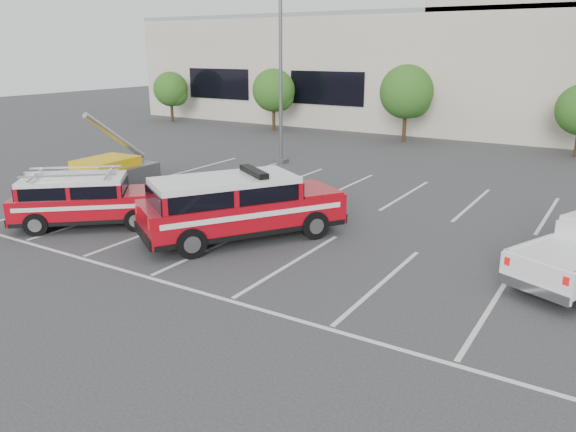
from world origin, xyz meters
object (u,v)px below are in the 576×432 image
Objects in this scene: tree_far_left at (172,90)px; light_pole_left at (281,61)px; tree_left at (275,92)px; convention_building at (526,64)px; fire_chief_suv at (239,211)px; ladder_suv at (87,204)px; utility_rig at (104,179)px; tree_mid_left at (408,94)px.

light_pole_left is at bearing -30.71° from tree_far_left.
convention_building is at bearing 33.05° from tree_left.
fire_chief_suv is (-2.72, -30.86, -3.82)m from convention_building.
light_pole_left is (-8.18, -19.86, 0.47)m from convention_building.
convention_building reaches higher than tree_far_left.
light_pole_left is 13.00m from fire_chief_suv.
tree_left is at bearing 156.89° from ladder_suv.
ladder_suv is at bearing -129.66° from fire_chief_suv.
fire_chief_suv is 8.09m from utility_rig.
tree_far_left is 20.01m from tree_mid_left.
tree_mid_left is at bearing 72.90° from light_pole_left.
fire_chief_suv is 1.31× the size of ladder_suv.
convention_building reaches higher than tree_mid_left.
tree_far_left is 0.39× the size of light_pole_left.
tree_far_left is 30.75m from fire_chief_suv.
ladder_suv is at bearing -103.64° from convention_building.
light_pole_left is at bearing -107.10° from tree_mid_left.
utility_rig is at bearing -104.66° from light_pole_left.
fire_chief_suv is 5.41m from ladder_suv.
utility_rig is (-2.79, 3.10, -0.08)m from ladder_suv.
utility_rig is at bearing -109.96° from convention_building.
tree_left is 1.06× the size of utility_rig.
ladder_suv is (7.21, -22.67, -2.00)m from tree_left.
tree_left is (10.00, 0.00, 0.27)m from tree_far_left.
convention_building is 31.53m from utility_rig.
tree_left is at bearing 0.00° from tree_far_left.
tree_mid_left reaches higher than utility_rig.
tree_far_left is at bearing 169.54° from fire_chief_suv.
fire_chief_suv is (22.37, -21.04, -1.61)m from tree_far_left.
ladder_suv is (17.21, -22.67, -1.73)m from tree_far_left.
ladder_suv is (-2.79, -22.67, -2.27)m from tree_mid_left.
convention_building reaches higher than tree_left.
tree_mid_left is 0.98× the size of ladder_suv.
convention_building is 31.21m from fire_chief_suv.
tree_far_left is 0.90× the size of tree_left.
tree_left is 10.00m from tree_mid_left.
tree_far_left is at bearing -158.63° from convention_building.
light_pole_left is at bearing -55.48° from tree_left.
convention_building is at bearing 67.61° from light_pole_left.
utility_rig is (4.42, -19.57, -2.08)m from tree_left.
tree_left is 0.68× the size of fire_chief_suv.
fire_chief_suv is at bearing -63.60° from light_pole_left.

